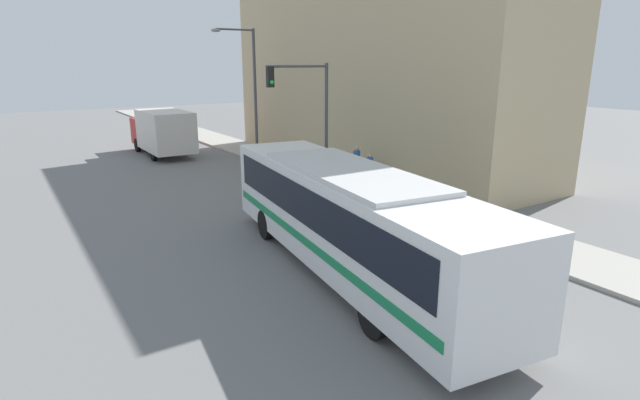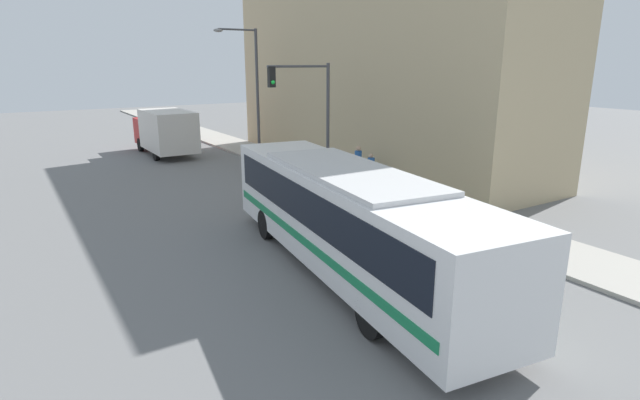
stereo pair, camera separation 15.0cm
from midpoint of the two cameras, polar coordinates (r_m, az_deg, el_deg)
ground_plane at (r=14.95m, az=3.71°, el=-7.45°), size 120.00×120.00×0.00m
sidewalk at (r=34.61m, az=-7.98°, el=5.71°), size 2.83×70.00×0.12m
building_facade at (r=29.70m, az=6.34°, el=15.47°), size 6.00×22.28×11.76m
city_bus at (r=13.86m, az=3.47°, el=-1.55°), size 4.15×12.26×3.03m
delivery_truck at (r=33.89m, az=-17.17°, el=7.59°), size 2.50×6.73×2.90m
fire_hydrant at (r=20.36m, az=9.72°, el=-0.01°), size 0.25×0.33×0.69m
traffic_light_pole at (r=23.81m, az=-1.11°, el=11.05°), size 3.28×0.35×5.67m
parking_meter at (r=22.97m, az=3.72°, el=3.31°), size 0.14×0.14×1.29m
street_lamp at (r=31.22m, az=-7.63°, el=13.16°), size 2.71×0.28×7.64m
pedestrian_near_corner at (r=24.29m, az=4.55°, el=4.10°), size 0.34×0.34×1.82m
pedestrian_mid_block at (r=23.73m, az=6.01°, el=3.44°), size 0.34×0.34×1.57m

